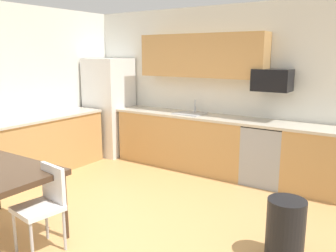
# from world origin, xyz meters

# --- Properties ---
(ground_plane) EXTENTS (12.00, 12.00, 0.00)m
(ground_plane) POSITION_xyz_m (0.00, 0.00, 0.00)
(ground_plane) COLOR tan
(wall_back) EXTENTS (5.80, 0.10, 2.70)m
(wall_back) POSITION_xyz_m (0.00, 2.65, 1.35)
(wall_back) COLOR silver
(wall_back) RESTS_ON ground
(cabinet_run_back) EXTENTS (2.35, 0.60, 0.90)m
(cabinet_run_back) POSITION_xyz_m (-0.57, 2.30, 0.45)
(cabinet_run_back) COLOR tan
(cabinet_run_back) RESTS_ON ground
(cabinet_run_back_right) EXTENTS (1.20, 0.60, 0.90)m
(cabinet_run_back_right) POSITION_xyz_m (1.80, 2.30, 0.45)
(cabinet_run_back_right) COLOR tan
(cabinet_run_back_right) RESTS_ON ground
(cabinet_run_left) EXTENTS (0.60, 2.00, 0.90)m
(cabinet_run_left) POSITION_xyz_m (-2.30, 0.80, 0.45)
(cabinet_run_left) COLOR tan
(cabinet_run_left) RESTS_ON ground
(countertop_back) EXTENTS (4.80, 0.64, 0.04)m
(countertop_back) POSITION_xyz_m (0.00, 2.30, 0.92)
(countertop_back) COLOR beige
(countertop_back) RESTS_ON cabinet_run_back
(countertop_left) EXTENTS (0.64, 2.00, 0.04)m
(countertop_left) POSITION_xyz_m (-2.30, 0.80, 0.92)
(countertop_left) COLOR beige
(countertop_left) RESTS_ON cabinet_run_left
(upper_cabinets_back) EXTENTS (2.20, 0.34, 0.70)m
(upper_cabinets_back) POSITION_xyz_m (-0.30, 2.43, 1.90)
(upper_cabinets_back) COLOR tan
(refrigerator) EXTENTS (0.76, 0.70, 1.85)m
(refrigerator) POSITION_xyz_m (-2.18, 2.22, 0.92)
(refrigerator) COLOR white
(refrigerator) RESTS_ON ground
(oven_range) EXTENTS (0.60, 0.60, 0.91)m
(oven_range) POSITION_xyz_m (0.90, 2.30, 0.46)
(oven_range) COLOR #999BA0
(oven_range) RESTS_ON ground
(microwave) EXTENTS (0.54, 0.36, 0.32)m
(microwave) POSITION_xyz_m (0.90, 2.40, 1.55)
(microwave) COLOR black
(sink_basin) EXTENTS (0.48, 0.40, 0.14)m
(sink_basin) POSITION_xyz_m (-0.43, 2.30, 0.88)
(sink_basin) COLOR #A5A8AD
(sink_basin) RESTS_ON countertop_back
(sink_faucet) EXTENTS (0.02, 0.02, 0.24)m
(sink_faucet) POSITION_xyz_m (-0.43, 2.48, 1.04)
(sink_faucet) COLOR #B2B5BA
(sink_faucet) RESTS_ON countertop_back
(chair_near_table) EXTENTS (0.45, 0.45, 0.85)m
(chair_near_table) POSITION_xyz_m (-0.31, -0.74, 0.50)
(chair_near_table) COLOR white
(chair_near_table) RESTS_ON ground
(trash_bin) EXTENTS (0.36, 0.36, 0.60)m
(trash_bin) POSITION_xyz_m (1.74, 0.39, 0.30)
(trash_bin) COLOR black
(trash_bin) RESTS_ON ground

